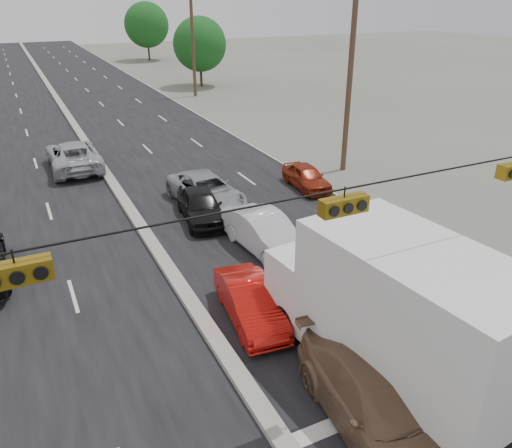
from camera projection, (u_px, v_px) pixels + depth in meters
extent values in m
plane|color=#606356|center=(273.00, 431.00, 11.66)|extent=(200.00, 200.00, 0.00)
cube|color=black|center=(79.00, 134.00, 36.07)|extent=(20.00, 160.00, 0.02)
cube|color=gray|center=(79.00, 132.00, 36.03)|extent=(0.50, 160.00, 0.20)
cylinder|color=#422D1E|center=(350.00, 81.00, 26.74)|extent=(0.30, 0.30, 10.00)
cylinder|color=#422D1E|center=(193.00, 42.00, 47.09)|extent=(0.30, 0.30, 10.00)
cylinder|color=black|center=(278.00, 202.00, 9.21)|extent=(25.00, 0.04, 0.04)
cube|color=#72590C|center=(17.00, 273.00, 7.56)|extent=(1.05, 0.30, 0.35)
cube|color=#72590C|center=(344.00, 205.00, 9.95)|extent=(1.05, 0.30, 0.35)
cylinder|color=#382619|center=(201.00, 74.00, 53.73)|extent=(0.28, 0.28, 2.52)
sphere|color=#124715|center=(200.00, 44.00, 52.43)|extent=(5.60, 5.60, 5.60)
cylinder|color=#382619|center=(149.00, 50.00, 74.40)|extent=(0.28, 0.28, 2.88)
sphere|color=#124715|center=(147.00, 25.00, 72.92)|extent=(6.40, 6.40, 6.40)
cube|color=black|center=(381.00, 357.00, 13.25)|extent=(3.39, 8.22, 0.29)
cube|color=white|center=(417.00, 313.00, 11.73)|extent=(3.40, 5.97, 3.20)
cube|color=white|center=(315.00, 279.00, 15.12)|extent=(2.94, 2.43, 2.06)
cylinder|color=black|center=(287.00, 321.00, 14.71)|extent=(0.44, 1.06, 1.03)
cylinder|color=black|center=(349.00, 297.00, 15.86)|extent=(0.44, 1.06, 1.03)
cylinder|color=black|center=(424.00, 442.00, 10.74)|extent=(0.44, 1.06, 1.03)
cylinder|color=black|center=(493.00, 399.00, 11.88)|extent=(0.44, 1.06, 1.03)
imported|color=brown|center=(379.00, 403.00, 11.40)|extent=(2.81, 5.67, 1.58)
imported|color=red|center=(250.00, 303.00, 15.35)|extent=(1.81, 4.01, 1.28)
imported|color=black|center=(495.00, 323.00, 14.02)|extent=(3.35, 6.37, 1.71)
imported|color=black|center=(201.00, 206.00, 22.14)|extent=(2.21, 4.34, 1.41)
imported|color=silver|center=(265.00, 234.00, 19.46)|extent=(2.01, 4.72, 1.51)
imported|color=#94979B|center=(206.00, 191.00, 23.69)|extent=(2.79, 5.34, 1.43)
imported|color=#111258|center=(368.00, 247.00, 18.75)|extent=(1.83, 4.26, 1.22)
imported|color=maroon|center=(307.00, 177.00, 25.81)|extent=(1.72, 3.71, 1.23)
imported|color=#ABADB3|center=(73.00, 156.00, 28.56)|extent=(2.70, 5.82, 1.62)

